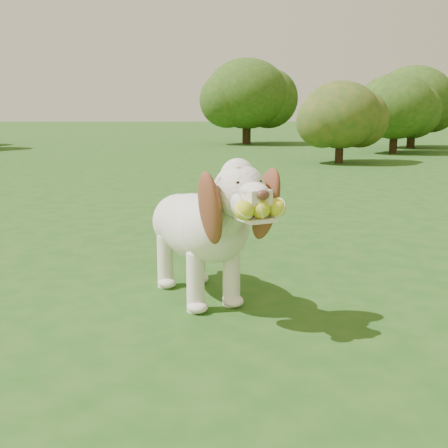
{
  "coord_description": "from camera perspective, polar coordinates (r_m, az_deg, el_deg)",
  "views": [
    {
      "loc": [
        -0.05,
        -2.79,
        0.97
      ],
      "look_at": [
        0.02,
        -0.26,
        0.45
      ],
      "focal_mm": 45.0,
      "sensor_mm": 36.0,
      "label": 1
    }
  ],
  "objects": [
    {
      "name": "ground",
      "position": [
        2.96,
        -0.46,
        -7.47
      ],
      "size": [
        80.0,
        80.0,
        0.0
      ],
      "primitive_type": "plane",
      "color": "#1B4B15",
      "rests_on": "ground"
    },
    {
      "name": "dog",
      "position": [
        2.8,
        -2.09,
        0.04
      ],
      "size": [
        0.72,
        1.12,
        0.76
      ],
      "rotation": [
        0.0,
        0.0,
        0.42
      ],
      "color": "white",
      "rests_on": "ground"
    },
    {
      "name": "shrub_i",
      "position": [
        15.64,
        2.34,
        13.08
      ],
      "size": [
        2.23,
        2.23,
        2.31
      ],
      "color": "#382314",
      "rests_on": "ground"
    },
    {
      "name": "shrub_c",
      "position": [
        10.34,
        11.77,
        10.79
      ],
      "size": [
        1.4,
        1.4,
        1.45
      ],
      "color": "#382314",
      "rests_on": "ground"
    },
    {
      "name": "shrub_d",
      "position": [
        12.93,
        17.03,
        11.35
      ],
      "size": [
        1.66,
        1.66,
        1.72
      ],
      "color": "#382314",
      "rests_on": "ground"
    },
    {
      "name": "shrub_f",
      "position": [
        14.91,
        18.7,
        11.87
      ],
      "size": [
        1.93,
        1.93,
        2.0
      ],
      "color": "#382314",
      "rests_on": "ground"
    }
  ]
}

